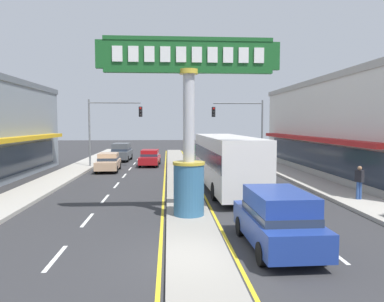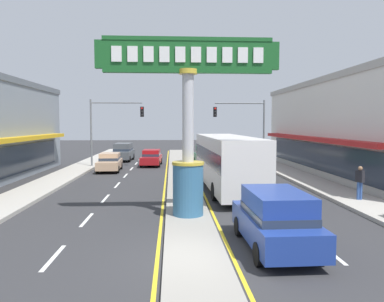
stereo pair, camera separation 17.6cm
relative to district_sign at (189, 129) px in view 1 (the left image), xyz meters
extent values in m
plane|color=#303033|center=(0.00, -4.85, -3.78)|extent=(160.00, 160.00, 0.00)
cube|color=gray|center=(0.00, 13.15, -3.71)|extent=(1.91, 52.00, 0.14)
cube|color=#ADA89E|center=(-8.79, 11.15, -3.69)|extent=(2.47, 60.00, 0.18)
cube|color=#ADA89E|center=(8.79, 11.15, -3.69)|extent=(2.47, 60.00, 0.18)
cube|color=silver|center=(-4.25, -4.45, -3.77)|extent=(0.14, 2.20, 0.01)
cube|color=silver|center=(-4.25, -0.05, -3.77)|extent=(0.14, 2.20, 0.01)
cube|color=silver|center=(-4.25, 4.35, -3.77)|extent=(0.14, 2.20, 0.01)
cube|color=silver|center=(-4.25, 8.75, -3.77)|extent=(0.14, 2.20, 0.01)
cube|color=silver|center=(-4.25, 13.15, -3.77)|extent=(0.14, 2.20, 0.01)
cube|color=silver|center=(-4.25, 17.55, -3.77)|extent=(0.14, 2.20, 0.01)
cube|color=silver|center=(-4.25, 21.95, -3.77)|extent=(0.14, 2.20, 0.01)
cube|color=silver|center=(-4.25, 26.35, -3.77)|extent=(0.14, 2.20, 0.01)
cube|color=silver|center=(4.25, -4.45, -3.77)|extent=(0.14, 2.20, 0.01)
cube|color=silver|center=(4.25, -0.05, -3.77)|extent=(0.14, 2.20, 0.01)
cube|color=silver|center=(4.25, 4.35, -3.77)|extent=(0.14, 2.20, 0.01)
cube|color=silver|center=(4.25, 8.75, -3.77)|extent=(0.14, 2.20, 0.01)
cube|color=silver|center=(4.25, 13.15, -3.77)|extent=(0.14, 2.20, 0.01)
cube|color=silver|center=(4.25, 17.55, -3.77)|extent=(0.14, 2.20, 0.01)
cube|color=silver|center=(4.25, 21.95, -3.77)|extent=(0.14, 2.20, 0.01)
cube|color=silver|center=(4.25, 26.35, -3.77)|extent=(0.14, 2.20, 0.01)
cube|color=yellow|center=(-1.13, 13.15, -3.77)|extent=(0.12, 52.00, 0.01)
cube|color=yellow|center=(1.13, 13.15, -3.77)|extent=(0.12, 52.00, 0.01)
cylinder|color=#33668C|center=(0.00, 0.00, -2.56)|extent=(1.30, 1.30, 2.15)
cylinder|color=gold|center=(0.00, 0.00, -1.42)|extent=(1.36, 1.36, 0.12)
cylinder|color=#B7B7BC|center=(0.00, 0.00, 0.50)|extent=(0.48, 0.48, 3.97)
cylinder|color=gold|center=(0.00, 0.00, 2.39)|extent=(0.78, 0.78, 0.20)
cube|color=#195623|center=(0.00, 0.00, 3.06)|extent=(7.59, 0.24, 1.14)
cube|color=#195623|center=(0.00, 0.00, 3.71)|extent=(6.99, 0.29, 0.16)
cube|color=#195623|center=(0.00, 0.00, 2.41)|extent=(6.99, 0.29, 0.16)
cube|color=white|center=(-2.91, -0.15, 3.06)|extent=(0.41, 0.06, 0.63)
cube|color=white|center=(-2.26, -0.15, 3.06)|extent=(0.41, 0.06, 0.63)
cube|color=white|center=(-1.61, -0.15, 3.06)|extent=(0.41, 0.06, 0.63)
cube|color=white|center=(-0.97, -0.15, 3.06)|extent=(0.41, 0.06, 0.63)
cube|color=white|center=(-0.32, -0.15, 3.06)|extent=(0.41, 0.06, 0.63)
cube|color=white|center=(0.32, -0.15, 3.06)|extent=(0.41, 0.06, 0.63)
cube|color=white|center=(0.97, -0.15, 3.06)|extent=(0.41, 0.06, 0.63)
cube|color=white|center=(1.61, -0.15, 3.06)|extent=(0.41, 0.06, 0.63)
cube|color=white|center=(2.26, -0.15, 3.06)|extent=(0.41, 0.06, 0.63)
cube|color=white|center=(2.91, -0.15, 3.06)|extent=(0.41, 0.06, 0.63)
cube|color=gold|center=(-11.09, 9.72, -0.81)|extent=(0.90, 19.47, 0.30)
cube|color=#283342|center=(-11.50, 9.72, -2.28)|extent=(0.08, 18.78, 2.00)
cube|color=silver|center=(15.30, 13.08, -0.24)|extent=(9.53, 24.97, 7.07)
cube|color=#A8A49C|center=(15.30, 13.08, 3.52)|extent=(9.72, 25.47, 0.45)
cube|color=#B21E1E|center=(10.08, 13.08, -0.92)|extent=(0.90, 21.23, 0.30)
cube|color=#283342|center=(10.49, 13.08, -2.28)|extent=(0.08, 20.48, 2.00)
cylinder|color=slate|center=(-7.95, 18.53, -0.68)|extent=(0.16, 0.16, 6.20)
cylinder|color=slate|center=(-5.64, 18.53, 2.12)|extent=(4.62, 0.12, 0.12)
cube|color=black|center=(-3.33, 18.37, 1.31)|extent=(0.32, 0.24, 0.92)
sphere|color=red|center=(-3.33, 18.23, 1.61)|extent=(0.17, 0.17, 0.17)
sphere|color=black|center=(-3.33, 18.23, 1.31)|extent=(0.17, 0.17, 0.17)
sphere|color=black|center=(-3.33, 18.23, 1.01)|extent=(0.17, 0.17, 0.17)
cylinder|color=slate|center=(7.95, 18.75, -0.68)|extent=(0.16, 0.16, 6.20)
cylinder|color=slate|center=(5.64, 18.75, 2.12)|extent=(4.62, 0.12, 0.12)
cube|color=black|center=(3.33, 18.59, 1.31)|extent=(0.32, 0.24, 0.92)
sphere|color=red|center=(3.33, 18.45, 1.61)|extent=(0.17, 0.17, 0.17)
sphere|color=black|center=(3.33, 18.45, 1.31)|extent=(0.17, 0.17, 0.17)
sphere|color=black|center=(3.33, 18.45, 1.01)|extent=(0.17, 0.17, 0.17)
cube|color=silver|center=(2.60, 6.45, -1.97)|extent=(2.85, 11.27, 2.90)
cube|color=#283342|center=(2.60, 6.45, -1.67)|extent=(2.87, 11.05, 0.90)
cube|color=#283342|center=(2.43, 12.00, -1.72)|extent=(2.30, 0.15, 1.40)
cube|color=black|center=(2.43, 12.00, -0.72)|extent=(1.75, 0.14, 0.30)
cylinder|color=black|center=(1.35, 9.88, -3.30)|extent=(0.31, 0.97, 0.96)
cylinder|color=black|center=(3.64, 9.95, -3.30)|extent=(0.31, 0.97, 0.96)
cylinder|color=black|center=(1.55, 3.50, -3.30)|extent=(0.31, 0.97, 0.96)
cylinder|color=black|center=(3.85, 3.57, -3.30)|extent=(0.31, 0.97, 0.96)
cube|color=#14562D|center=(2.60, 19.71, -3.08)|extent=(2.14, 4.69, 0.80)
cube|color=#14562D|center=(2.61, 19.53, -2.28)|extent=(1.82, 2.94, 0.80)
cube|color=#283342|center=(2.61, 19.53, -2.56)|extent=(1.86, 2.97, 0.24)
cylinder|color=black|center=(1.66, 21.09, -3.44)|extent=(0.26, 0.69, 0.68)
cylinder|color=black|center=(3.40, 21.18, -3.44)|extent=(0.26, 0.69, 0.68)
cylinder|color=black|center=(1.81, 18.24, -3.44)|extent=(0.26, 0.69, 0.68)
cylinder|color=black|center=(3.55, 18.33, -3.44)|extent=(0.26, 0.69, 0.68)
cube|color=navy|center=(2.60, -4.00, -3.08)|extent=(1.99, 4.64, 0.80)
cube|color=navy|center=(2.61, -4.18, -2.28)|extent=(1.73, 2.88, 0.80)
cube|color=#283342|center=(2.61, -4.18, -2.56)|extent=(1.77, 2.91, 0.24)
cylinder|color=black|center=(1.70, -2.59, -3.44)|extent=(0.23, 0.68, 0.68)
cylinder|color=black|center=(3.45, -2.55, -3.44)|extent=(0.23, 0.68, 0.68)
cylinder|color=black|center=(1.76, -5.44, -3.44)|extent=(0.23, 0.68, 0.68)
cylinder|color=black|center=(3.51, -5.40, -3.44)|extent=(0.23, 0.68, 0.68)
cube|color=tan|center=(-5.90, 15.89, -3.18)|extent=(1.92, 4.36, 0.66)
cube|color=tan|center=(-5.91, 16.06, -2.55)|extent=(1.63, 2.21, 0.60)
cube|color=#283342|center=(-5.91, 16.06, -2.73)|extent=(1.67, 2.23, 0.24)
cylinder|color=black|center=(-5.04, 14.59, -3.47)|extent=(0.24, 0.63, 0.62)
cylinder|color=black|center=(-6.66, 14.53, -3.47)|extent=(0.24, 0.63, 0.62)
cylinder|color=black|center=(-5.15, 17.25, -3.47)|extent=(0.24, 0.63, 0.62)
cylinder|color=black|center=(-6.76, 17.19, -3.47)|extent=(0.24, 0.63, 0.62)
cube|color=maroon|center=(-2.60, 19.76, -3.18)|extent=(1.94, 4.37, 0.66)
cube|color=maroon|center=(-2.60, 19.94, -2.55)|extent=(1.64, 2.21, 0.60)
cube|color=#283342|center=(-2.60, 19.94, -2.73)|extent=(1.68, 2.24, 0.24)
cylinder|color=black|center=(-1.85, 18.40, -3.47)|extent=(0.25, 0.63, 0.62)
cylinder|color=black|center=(-3.47, 18.47, -3.47)|extent=(0.25, 0.63, 0.62)
cylinder|color=black|center=(-1.74, 21.06, -3.47)|extent=(0.25, 0.63, 0.62)
cylinder|color=black|center=(-3.36, 21.13, -3.47)|extent=(0.25, 0.63, 0.62)
cube|color=#4C5156|center=(-5.90, 24.64, -3.08)|extent=(2.08, 4.67, 0.80)
cube|color=#4C5156|center=(-5.90, 24.83, -2.28)|extent=(1.78, 2.91, 0.80)
cube|color=#283342|center=(-5.90, 24.83, -2.56)|extent=(1.82, 2.94, 0.24)
cylinder|color=black|center=(-5.09, 23.19, -3.44)|extent=(0.25, 0.69, 0.68)
cylinder|color=black|center=(-6.83, 23.25, -3.44)|extent=(0.25, 0.69, 0.68)
cylinder|color=black|center=(-4.98, 26.04, -3.44)|extent=(0.25, 0.69, 0.68)
cylinder|color=black|center=(-6.72, 26.10, -3.44)|extent=(0.25, 0.69, 0.68)
cylinder|color=#2D4C8C|center=(8.73, 2.49, -3.15)|extent=(0.14, 0.14, 0.89)
cylinder|color=#2D4C8C|center=(8.87, 2.49, -3.15)|extent=(0.14, 0.14, 0.89)
cube|color=black|center=(8.80, 2.49, -2.41)|extent=(0.37, 0.46, 0.59)
sphere|color=#8C6647|center=(8.80, 2.49, -2.01)|extent=(0.22, 0.22, 0.22)
camera|label=1|loc=(-0.88, -15.51, 0.24)|focal=34.67mm
camera|label=2|loc=(-0.70, -15.52, 0.24)|focal=34.67mm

